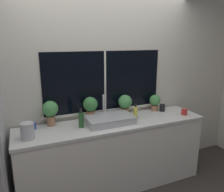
# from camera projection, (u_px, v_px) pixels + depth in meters

# --- Properties ---
(wall_back) EXTENTS (8.00, 0.09, 2.70)m
(wall_back) POSITION_uv_depth(u_px,v_px,m) (104.00, 84.00, 2.99)
(wall_back) COLOR beige
(wall_back) RESTS_ON ground_plane
(wall_right) EXTENTS (0.06, 7.00, 2.70)m
(wall_right) POSITION_uv_depth(u_px,v_px,m) (190.00, 69.00, 4.64)
(wall_right) COLOR beige
(wall_right) RESTS_ON ground_plane
(counter) EXTENTS (2.43, 0.58, 0.91)m
(counter) POSITION_uv_depth(u_px,v_px,m) (114.00, 154.00, 2.90)
(counter) COLOR white
(counter) RESTS_ON ground_plane
(sink) EXTENTS (0.59, 0.43, 0.32)m
(sink) POSITION_uv_depth(u_px,v_px,m) (110.00, 119.00, 2.76)
(sink) COLOR #ADADB2
(sink) RESTS_ON counter
(potted_plant_far_left) EXTENTS (0.19, 0.19, 0.31)m
(potted_plant_far_left) POSITION_uv_depth(u_px,v_px,m) (50.00, 110.00, 2.64)
(potted_plant_far_left) COLOR #9E6B4C
(potted_plant_far_left) RESTS_ON counter
(potted_plant_center_left) EXTENTS (0.19, 0.19, 0.31)m
(potted_plant_center_left) POSITION_uv_depth(u_px,v_px,m) (90.00, 106.00, 2.83)
(potted_plant_center_left) COLOR #9E6B4C
(potted_plant_center_left) RESTS_ON counter
(potted_plant_center_right) EXTENTS (0.19, 0.19, 0.29)m
(potted_plant_center_right) POSITION_uv_depth(u_px,v_px,m) (125.00, 103.00, 3.03)
(potted_plant_center_right) COLOR #9E6B4C
(potted_plant_center_right) RESTS_ON counter
(potted_plant_far_right) EXTENTS (0.16, 0.16, 0.24)m
(potted_plant_far_right) POSITION_uv_depth(u_px,v_px,m) (155.00, 101.00, 3.22)
(potted_plant_far_right) COLOR #9E6B4C
(potted_plant_far_right) RESTS_ON counter
(soap_bottle) EXTENTS (0.06, 0.06, 0.20)m
(soap_bottle) POSITION_uv_depth(u_px,v_px,m) (135.00, 112.00, 2.90)
(soap_bottle) COLOR #DBD14C
(soap_bottle) RESTS_ON counter
(bottle_tall) EXTENTS (0.06, 0.06, 0.23)m
(bottle_tall) POSITION_uv_depth(u_px,v_px,m) (81.00, 120.00, 2.60)
(bottle_tall) COLOR #235128
(bottle_tall) RESTS_ON counter
(mug_blue) EXTENTS (0.08, 0.08, 0.08)m
(mug_blue) POSITION_uv_depth(u_px,v_px,m) (32.00, 126.00, 2.56)
(mug_blue) COLOR #3351AD
(mug_blue) RESTS_ON counter
(mug_red) EXTENTS (0.08, 0.08, 0.08)m
(mug_red) POSITION_uv_depth(u_px,v_px,m) (184.00, 112.00, 3.07)
(mug_red) COLOR #B72D28
(mug_red) RESTS_ON counter
(mug_black) EXTENTS (0.08, 0.08, 0.10)m
(mug_black) POSITION_uv_depth(u_px,v_px,m) (162.00, 108.00, 3.21)
(mug_black) COLOR black
(mug_black) RESTS_ON counter
(kettle) EXTENTS (0.14, 0.14, 0.20)m
(kettle) POSITION_uv_depth(u_px,v_px,m) (27.00, 130.00, 2.30)
(kettle) COLOR #B2B2B7
(kettle) RESTS_ON counter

